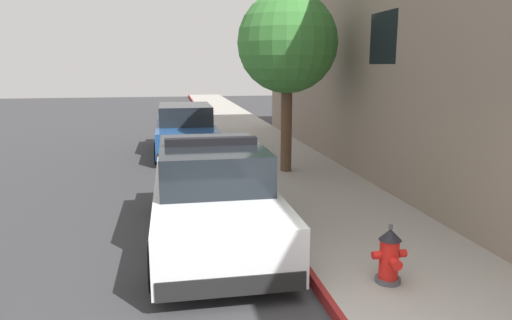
{
  "coord_description": "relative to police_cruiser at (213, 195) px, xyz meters",
  "views": [
    {
      "loc": [
        -1.8,
        -3.9,
        2.83
      ],
      "look_at": [
        -0.17,
        5.01,
        1.0
      ],
      "focal_mm": 33.1,
      "sensor_mm": 36.0,
      "label": 1
    }
  ],
  "objects": [
    {
      "name": "storefront_building",
      "position": [
        6.49,
        2.28,
        2.53
      ],
      "size": [
        5.43,
        22.3,
        6.53
      ],
      "color": "gray",
      "rests_on": "ground"
    },
    {
      "name": "street_tree",
      "position": [
        2.26,
        4.12,
        2.6
      ],
      "size": [
        2.48,
        2.48,
        4.46
      ],
      "color": "brown",
      "rests_on": "sidewalk_pavement"
    },
    {
      "name": "ground_plane",
      "position": [
        -3.47,
        6.46,
        -0.84
      ],
      "size": [
        27.86,
        60.0,
        0.2
      ],
      "primitive_type": "cube",
      "color": "#353538"
    },
    {
      "name": "police_cruiser",
      "position": [
        0.0,
        0.0,
        0.0
      ],
      "size": [
        1.94,
        4.84,
        1.68
      ],
      "color": "white",
      "rests_on": "ground"
    },
    {
      "name": "curb_painted_edge",
      "position": [
        1.12,
        6.46,
        -0.67
      ],
      "size": [
        0.08,
        60.0,
        0.15
      ],
      "primitive_type": "cube",
      "color": "maroon",
      "rests_on": "ground"
    },
    {
      "name": "sidewalk_pavement",
      "position": [
        2.53,
        6.46,
        -0.67
      ],
      "size": [
        2.74,
        60.0,
        0.15
      ],
      "primitive_type": "cube",
      "color": "#9E9991",
      "rests_on": "ground"
    },
    {
      "name": "fire_hydrant",
      "position": [
        1.98,
        -2.33,
        -0.25
      ],
      "size": [
        0.44,
        0.4,
        0.76
      ],
      "color": "#4C4C51",
      "rests_on": "sidewalk_pavement"
    },
    {
      "name": "parked_car_silver_ahead",
      "position": [
        -0.15,
        8.01,
        -0.0
      ],
      "size": [
        1.94,
        4.84,
        1.56
      ],
      "color": "navy",
      "rests_on": "ground"
    }
  ]
}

